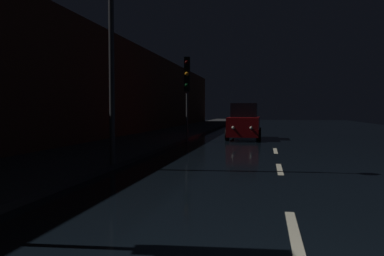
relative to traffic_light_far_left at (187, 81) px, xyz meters
name	(u,v)px	position (x,y,z in m)	size (l,w,h in m)	color
ground	(272,135)	(4.75, 6.41, -3.43)	(26.51, 84.00, 0.02)	black
sidewalk_left	(174,133)	(-2.30, 6.41, -3.34)	(4.40, 84.00, 0.15)	#28282B
building_facade_left	(123,89)	(-4.90, 2.91, -0.24)	(0.80, 63.00, 6.35)	#472319
lane_centerline	(280,171)	(4.75, -9.38, -3.41)	(0.16, 13.36, 0.01)	beige
traffic_light_far_left	(187,81)	(0.00, 0.00, 0.00)	(0.34, 0.47, 4.73)	#38383A
streetlamp_overhead	(126,15)	(0.27, -10.03, 1.16)	(1.70, 0.44, 6.85)	#2D2D30
car_approaching_headlights	(244,123)	(3.03, 2.73, -2.42)	(2.01, 4.35, 2.19)	maroon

